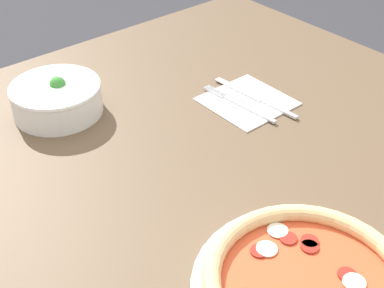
{
  "coord_description": "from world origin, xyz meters",
  "views": [
    {
      "loc": [
        -0.45,
        -0.58,
        1.36
      ],
      "look_at": [
        0.04,
        0.01,
        0.79
      ],
      "focal_mm": 50.0,
      "sensor_mm": 36.0,
      "label": 1
    }
  ],
  "objects_px": {
    "pizza": "(309,284)",
    "fork": "(240,104)",
    "bowl": "(57,96)",
    "knife": "(257,98)"
  },
  "relations": [
    {
      "from": "pizza",
      "to": "knife",
      "type": "bearing_deg",
      "value": 52.1
    },
    {
      "from": "bowl",
      "to": "fork",
      "type": "height_order",
      "value": "bowl"
    },
    {
      "from": "pizza",
      "to": "fork",
      "type": "bearing_deg",
      "value": 56.9
    },
    {
      "from": "bowl",
      "to": "fork",
      "type": "relative_size",
      "value": 0.95
    },
    {
      "from": "bowl",
      "to": "knife",
      "type": "relative_size",
      "value": 0.84
    },
    {
      "from": "bowl",
      "to": "knife",
      "type": "height_order",
      "value": "bowl"
    },
    {
      "from": "bowl",
      "to": "knife",
      "type": "bearing_deg",
      "value": -33.82
    },
    {
      "from": "fork",
      "to": "knife",
      "type": "distance_m",
      "value": 0.04
    },
    {
      "from": "pizza",
      "to": "fork",
      "type": "xyz_separation_m",
      "value": [
        0.26,
        0.39,
        -0.01
      ]
    },
    {
      "from": "pizza",
      "to": "bowl",
      "type": "height_order",
      "value": "bowl"
    }
  ]
}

